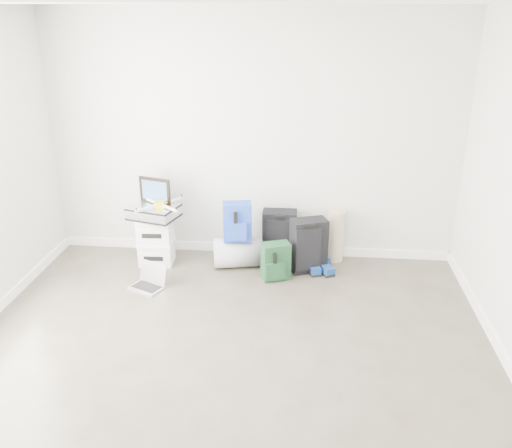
# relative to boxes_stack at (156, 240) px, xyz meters

# --- Properties ---
(ground) EXTENTS (5.00, 5.00, 0.00)m
(ground) POSITION_rel_boxes_stack_xyz_m (1.03, -2.11, -0.27)
(ground) COLOR #3C362C
(ground) RESTS_ON ground
(room_envelope) EXTENTS (4.52, 5.02, 2.71)m
(room_envelope) POSITION_rel_boxes_stack_xyz_m (1.03, -2.09, 1.45)
(room_envelope) COLOR silver
(room_envelope) RESTS_ON ground
(boxes_stack) EXTENTS (0.39, 0.32, 0.54)m
(boxes_stack) POSITION_rel_boxes_stack_xyz_m (0.00, 0.00, 0.00)
(boxes_stack) COLOR silver
(boxes_stack) RESTS_ON ground
(briefcase) EXTENTS (0.57, 0.48, 0.14)m
(briefcase) POSITION_rel_boxes_stack_xyz_m (0.00, -0.00, 0.34)
(briefcase) COLOR #B2B2B7
(briefcase) RESTS_ON boxes_stack
(painting) EXTENTS (0.37, 0.14, 0.28)m
(painting) POSITION_rel_boxes_stack_xyz_m (0.00, 0.10, 0.55)
(painting) COLOR black
(painting) RESTS_ON briefcase
(drone) EXTENTS (0.49, 0.49, 0.05)m
(drone) POSITION_rel_boxes_stack_xyz_m (0.08, -0.02, 0.44)
(drone) COLOR gold
(drone) RESTS_ON briefcase
(duffel_bag) EXTENTS (0.58, 0.42, 0.33)m
(duffel_bag) POSITION_rel_boxes_stack_xyz_m (0.91, 0.01, -0.11)
(duffel_bag) COLOR gray
(duffel_bag) RESTS_ON ground
(blue_backpack) EXTENTS (0.33, 0.26, 0.42)m
(blue_backpack) POSITION_rel_boxes_stack_xyz_m (0.91, -0.02, 0.26)
(blue_backpack) COLOR #18499E
(blue_backpack) RESTS_ON duffel_bag
(large_suitcase) EXTENTS (0.38, 0.25, 0.58)m
(large_suitcase) POSITION_rel_boxes_stack_xyz_m (1.36, 0.21, 0.02)
(large_suitcase) COLOR black
(large_suitcase) RESTS_ON ground
(green_backpack) EXTENTS (0.33, 0.29, 0.40)m
(green_backpack) POSITION_rel_boxes_stack_xyz_m (1.35, -0.25, -0.08)
(green_backpack) COLOR black
(green_backpack) RESTS_ON ground
(carry_on) EXTENTS (0.43, 0.35, 0.59)m
(carry_on) POSITION_rel_boxes_stack_xyz_m (1.68, -0.02, 0.02)
(carry_on) COLOR black
(carry_on) RESTS_ON ground
(shoes) EXTENTS (0.33, 0.30, 0.09)m
(shoes) POSITION_rel_boxes_stack_xyz_m (1.80, -0.05, -0.23)
(shoes) COLOR black
(shoes) RESTS_ON ground
(rolled_rug) EXTENTS (0.19, 0.19, 0.59)m
(rolled_rug) POSITION_rel_boxes_stack_xyz_m (1.98, 0.27, 0.02)
(rolled_rug) COLOR tan
(rolled_rug) RESTS_ON ground
(laptop) EXTENTS (0.40, 0.36, 0.24)m
(laptop) POSITION_rel_boxes_stack_xyz_m (0.07, -0.55, -0.21)
(laptop) COLOR silver
(laptop) RESTS_ON ground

